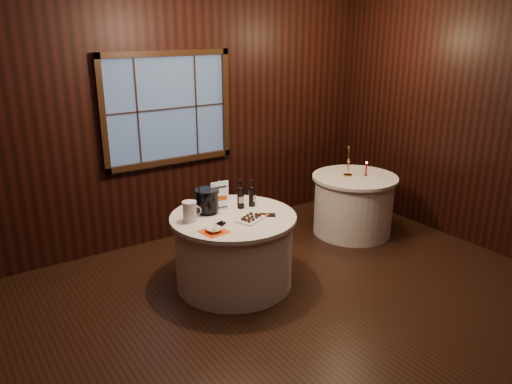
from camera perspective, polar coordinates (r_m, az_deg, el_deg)
ground at (r=4.67m, az=4.18°, el=-15.31°), size 6.00×6.00×0.00m
back_wall at (r=6.10m, az=-10.11°, el=8.40°), size 6.00×0.10×3.00m
main_table at (r=5.19m, az=-2.56°, el=-6.63°), size 1.28×1.28×0.77m
side_table at (r=6.57m, az=11.05°, el=-1.39°), size 1.08×1.08×0.77m
sign_stand at (r=5.19m, az=-4.17°, el=-0.83°), size 0.19×0.11×0.31m
port_bottle_left at (r=5.20m, az=-1.78°, el=-0.44°), size 0.07×0.08×0.31m
port_bottle_right at (r=5.25m, az=-0.48°, el=-0.32°), size 0.07×0.08×0.29m
ice_bucket at (r=5.08m, az=-5.60°, el=-0.98°), size 0.25×0.25×0.25m
chocolate_plate at (r=4.91m, az=-0.62°, el=-3.04°), size 0.35×0.30×0.04m
chocolate_box at (r=5.03m, az=1.30°, el=-2.64°), size 0.18×0.16×0.01m
grape_bunch at (r=4.79m, az=-4.01°, el=-3.64°), size 0.17×0.07×0.04m
glass_pitcher at (r=4.90m, az=-7.58°, el=-2.21°), size 0.19×0.14×0.20m
orange_napkin at (r=4.67m, az=-4.83°, el=-4.54°), size 0.26×0.26×0.00m
cracker_bowl at (r=4.66m, az=-4.83°, el=-4.31°), size 0.16×0.16×0.04m
brass_candlestick at (r=6.40m, az=10.51°, el=3.04°), size 0.11×0.11×0.40m
red_candle at (r=6.47m, az=12.47°, el=2.44°), size 0.05×0.05×0.19m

